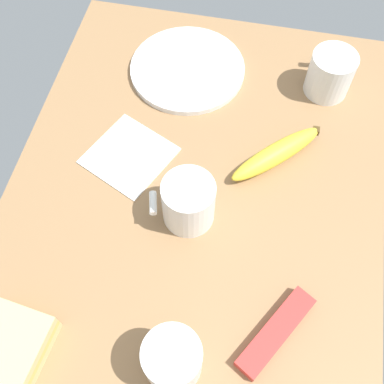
% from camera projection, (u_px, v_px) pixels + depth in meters
% --- Properties ---
extents(tabletop, '(0.90, 0.64, 0.02)m').
position_uv_depth(tabletop, '(192.00, 203.00, 0.81)').
color(tabletop, '#936D47').
rests_on(tabletop, ground).
extents(plate_of_food, '(0.23, 0.23, 0.01)m').
position_uv_depth(plate_of_food, '(187.00, 69.00, 0.94)').
color(plate_of_food, white).
rests_on(plate_of_food, tabletop).
extents(coffee_mug_black, '(0.11, 0.08, 0.09)m').
position_uv_depth(coffee_mug_black, '(330.00, 73.00, 0.88)').
color(coffee_mug_black, white).
rests_on(coffee_mug_black, tabletop).
extents(coffee_mug_milky, '(0.09, 0.11, 0.09)m').
position_uv_depth(coffee_mug_milky, '(189.00, 202.00, 0.75)').
color(coffee_mug_milky, white).
rests_on(coffee_mug_milky, tabletop).
extents(coffee_mug_spare, '(0.10, 0.08, 0.09)m').
position_uv_depth(coffee_mug_spare, '(172.00, 360.00, 0.63)').
color(coffee_mug_spare, white).
rests_on(coffee_mug_spare, tabletop).
extents(sandwich_main, '(0.12, 0.11, 0.04)m').
position_uv_depth(sandwich_main, '(11.00, 346.00, 0.66)').
color(sandwich_main, '#DBB77A').
rests_on(sandwich_main, tabletop).
extents(banana, '(0.16, 0.16, 0.04)m').
position_uv_depth(banana, '(276.00, 154.00, 0.82)').
color(banana, yellow).
rests_on(banana, tabletop).
extents(snack_bar, '(0.15, 0.11, 0.02)m').
position_uv_depth(snack_bar, '(276.00, 332.00, 0.68)').
color(snack_bar, red).
rests_on(snack_bar, tabletop).
extents(paper_napkin, '(0.18, 0.18, 0.00)m').
position_uv_depth(paper_napkin, '(129.00, 156.00, 0.84)').
color(paper_napkin, white).
rests_on(paper_napkin, tabletop).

